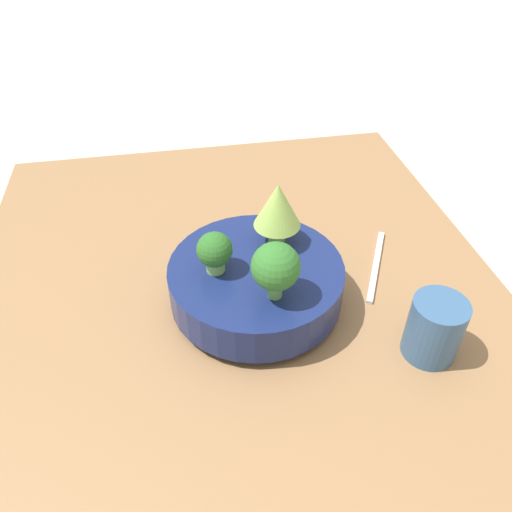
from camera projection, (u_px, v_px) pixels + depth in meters
name	position (u px, v px, depth m)	size (l,w,h in m)	color
ground_plane	(246.00, 334.00, 0.78)	(6.00, 6.00, 0.00)	beige
table	(245.00, 327.00, 0.77)	(1.12, 0.86, 0.03)	olive
bowl	(256.00, 282.00, 0.76)	(0.26, 0.26, 0.07)	navy
romanesco_piece_near	(278.00, 207.00, 0.74)	(0.07, 0.07, 0.11)	#6BA34C
broccoli_floret_back	(215.00, 251.00, 0.71)	(0.05, 0.05, 0.06)	#7AB256
broccoli_floret_left	(276.00, 267.00, 0.66)	(0.07, 0.07, 0.09)	#609347
cup	(434.00, 329.00, 0.68)	(0.07, 0.07, 0.09)	#33567F
fork	(376.00, 265.00, 0.85)	(0.17, 0.09, 0.01)	silver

